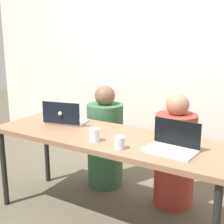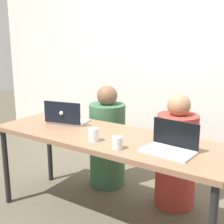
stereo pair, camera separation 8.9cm
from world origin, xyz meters
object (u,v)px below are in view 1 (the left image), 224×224
at_px(person_on_left, 105,142).
at_px(water_glass_center, 95,136).
at_px(laptop_back_left, 65,119).
at_px(water_glass_right, 119,144).
at_px(person_on_right, 175,156).
at_px(laptop_front_right, 172,145).

xyz_separation_m(person_on_left, water_glass_center, (0.37, -0.73, 0.33)).
xyz_separation_m(laptop_back_left, water_glass_right, (0.75, -0.30, -0.01)).
bearing_deg(water_glass_right, person_on_left, 128.47).
distance_m(laptop_back_left, water_glass_center, 0.57).
relative_size(water_glass_right, water_glass_center, 0.89).
distance_m(person_on_right, water_glass_right, 0.85).
height_order(person_on_left, laptop_back_left, person_on_left).
bearing_deg(laptop_front_right, laptop_back_left, 176.81).
relative_size(person_on_left, laptop_front_right, 2.90).
relative_size(person_on_left, person_on_right, 1.00).
height_order(person_on_right, water_glass_right, person_on_right).
distance_m(person_on_left, water_glass_center, 0.88).
height_order(laptop_back_left, water_glass_center, laptop_back_left).
distance_m(person_on_right, water_glass_center, 0.89).
relative_size(laptop_back_left, water_glass_right, 4.44).
bearing_deg(person_on_right, water_glass_center, 50.56).
xyz_separation_m(person_on_right, laptop_back_left, (-0.89, -0.46, 0.34)).
bearing_deg(water_glass_center, person_on_right, 61.97).
distance_m(person_on_left, laptop_back_left, 0.59).
xyz_separation_m(person_on_right, water_glass_right, (-0.15, -0.77, 0.33)).
distance_m(person_on_right, laptop_back_left, 1.06).
xyz_separation_m(person_on_left, laptop_back_left, (-0.14, -0.46, 0.34)).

